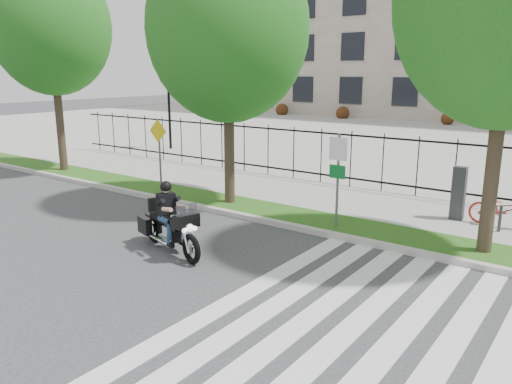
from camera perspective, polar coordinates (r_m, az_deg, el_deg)
The scene contains 13 objects.
ground at distance 11.17m, azimuth -10.70°, elevation -8.70°, with size 120.00×120.00×0.00m, color #323335.
curb at distance 14.07m, azimuth 1.52°, elevation -3.40°, with size 60.00×0.20×0.15m, color #B0ADA5.
grass_verge at distance 14.75m, azimuth 3.40°, elevation -2.61°, with size 60.00×1.50×0.15m, color #1F4812.
sidewalk at distance 16.84m, azimuth 8.03°, elevation -0.67°, with size 60.00×3.50×0.15m, color #A5A39A.
plaza at distance 33.13m, azimuth 22.68°, elevation 5.41°, with size 80.00×34.00×0.10m, color #A5A39A.
crosswalk_stripes at distance 8.61m, azimuth 12.86°, elevation -15.88°, with size 5.70×8.00×0.01m, color silver, non-canonical shape.
iron_fence at distance 18.15m, azimuth 10.78°, elevation 3.73°, with size 30.00×0.06×2.00m, color black, non-canonical shape.
lamp_post_left at distance 27.33m, azimuth -9.98°, elevation 11.37°, with size 1.06×0.70×4.25m.
street_tree_0 at distance 22.32m, azimuth -22.37°, elevation 17.05°, with size 4.70×4.70×8.47m.
street_tree_1 at distance 15.45m, azimuth -3.25°, elevation 18.14°, with size 4.82×4.82×8.05m.
sign_pole_regulatory at distance 13.16m, azimuth 9.33°, elevation 2.70°, with size 0.50×0.09×2.50m.
sign_pole_warning at distance 17.21m, azimuth -11.02°, elevation 5.19°, with size 0.78×0.09×2.49m.
motorcycle_rider at distance 11.99m, azimuth -9.77°, elevation -3.63°, with size 2.57×1.22×2.04m.
Camera 1 is at (7.64, -6.97, 4.20)m, focal length 35.00 mm.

